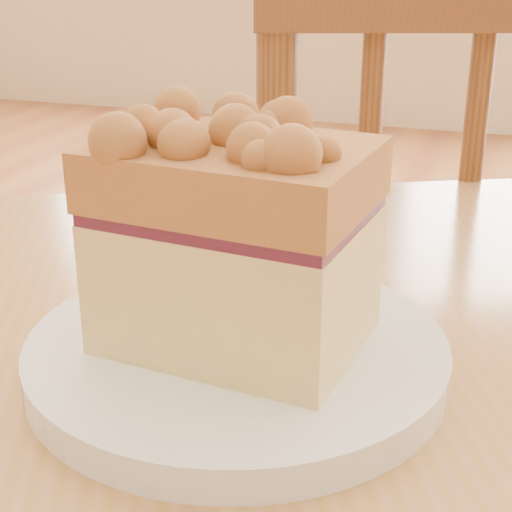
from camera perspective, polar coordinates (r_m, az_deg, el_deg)
The scene contains 3 objects.
cafe_chair_main at distance 0.97m, azimuth 11.47°, elevation -7.30°, with size 0.54×0.54×0.95m.
plate at distance 0.39m, azimuth -1.39°, elevation -7.16°, with size 0.21×0.21×0.02m.
cake_slice at distance 0.37m, azimuth -1.62°, elevation 1.97°, with size 0.14×0.10×0.12m.
Camera 1 is at (0.01, -0.21, 0.95)m, focal length 55.00 mm.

